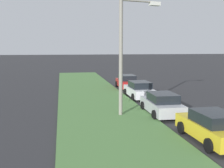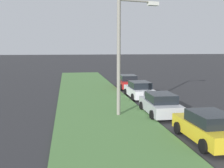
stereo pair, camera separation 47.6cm
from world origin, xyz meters
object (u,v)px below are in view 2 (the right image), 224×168
Objects in this scene: parked_car_red at (128,82)px; streetlight at (124,48)px; parked_car_silver at (160,104)px; parked_car_yellow at (208,127)px; parked_car_white at (139,90)px.

streetlight is (-11.72, 2.87, 3.67)m from parked_car_red.
parked_car_silver is 11.86m from parked_car_red.
parked_car_white is (11.63, 0.29, 0.00)m from parked_car_yellow.
parked_car_red is 12.61m from streetlight.
parked_car_white is 5.68m from parked_car_red.
streetlight is at bearing 155.63° from parked_car_white.
parked_car_silver is 1.00× the size of parked_car_white.
parked_car_red is at bearing -13.76° from streetlight.
parked_car_silver and parked_car_white have the same top height.
parked_car_red is (11.85, -0.43, 0.00)m from parked_car_silver.
parked_car_yellow is 1.00× the size of parked_car_white.
parked_car_silver is 0.58× the size of streetlight.
parked_car_yellow is 7.30m from streetlight.
parked_car_red is (17.30, 0.07, 0.00)m from parked_car_yellow.
parked_car_silver is at bearing -93.07° from streetlight.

